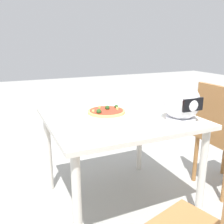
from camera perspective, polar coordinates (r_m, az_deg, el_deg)
ground_plane at (r=2.10m, az=1.16°, el=-19.84°), size 14.00×14.00×0.00m
dining_table at (r=1.81m, az=1.27°, el=-3.29°), size 0.99×0.95×0.72m
pizza_plate at (r=1.79m, az=-1.28°, el=-0.38°), size 0.33×0.33×0.01m
pizza at (r=1.78m, az=-1.30°, el=0.17°), size 0.27×0.27×0.05m
motorcycle_helmet at (r=1.71m, az=15.55°, el=2.00°), size 0.24×0.24×0.24m
drinking_glass at (r=1.48m, az=9.86°, el=-2.18°), size 0.07×0.07×0.11m
chair_side at (r=2.22m, az=23.50°, el=-4.36°), size 0.41×0.41×0.90m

